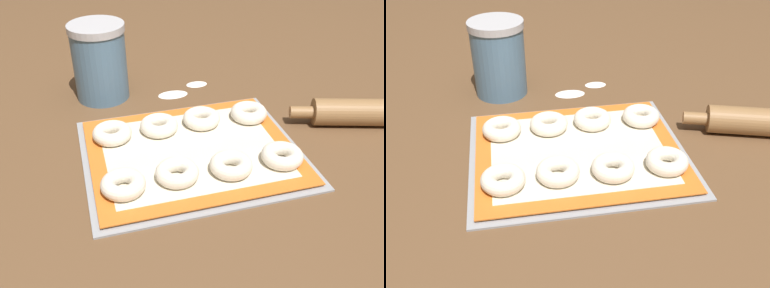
{
  "view_description": "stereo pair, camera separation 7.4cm",
  "coord_description": "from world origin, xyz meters",
  "views": [
    {
      "loc": [
        -0.19,
        -0.66,
        0.5
      ],
      "look_at": [
        0.01,
        0.02,
        0.02
      ],
      "focal_mm": 42.0,
      "sensor_mm": 36.0,
      "label": 1
    },
    {
      "loc": [
        -0.11,
        -0.67,
        0.5
      ],
      "look_at": [
        0.01,
        0.02,
        0.02
      ],
      "focal_mm": 42.0,
      "sensor_mm": 36.0,
      "label": 2
    }
  ],
  "objects": [
    {
      "name": "flour_patch_far",
      "position": [
        0.1,
        0.31,
        0.0
      ],
      "size": [
        0.05,
        0.03,
        0.0
      ],
      "color": "white",
      "rests_on": "ground_plane"
    },
    {
      "name": "baking_tray",
      "position": [
        0.01,
        0.02,
        0.0
      ],
      "size": [
        0.41,
        0.35,
        0.01
      ],
      "color": "#93969B",
      "rests_on": "ground_plane"
    },
    {
      "name": "bagel_back_mid_left",
      "position": [
        -0.04,
        0.1,
        0.02
      ],
      "size": [
        0.08,
        0.08,
        0.03
      ],
      "color": "silver",
      "rests_on": "baking_mat"
    },
    {
      "name": "bagel_front_far_right",
      "position": [
        0.16,
        -0.06,
        0.02
      ],
      "size": [
        0.08,
        0.08,
        0.03
      ],
      "color": "silver",
      "rests_on": "baking_mat"
    },
    {
      "name": "flour_canister",
      "position": [
        -0.12,
        0.31,
        0.09
      ],
      "size": [
        0.13,
        0.13,
        0.17
      ],
      "color": "slate",
      "rests_on": "ground_plane"
    },
    {
      "name": "flour_patch_near",
      "position": [
        0.03,
        0.27,
        0.0
      ],
      "size": [
        0.07,
        0.04,
        0.0
      ],
      "color": "white",
      "rests_on": "ground_plane"
    },
    {
      "name": "bagel_back_far_left",
      "position": [
        -0.13,
        0.1,
        0.02
      ],
      "size": [
        0.08,
        0.08,
        0.03
      ],
      "color": "silver",
      "rests_on": "baking_mat"
    },
    {
      "name": "bagel_front_mid_left",
      "position": [
        -0.04,
        -0.06,
        0.02
      ],
      "size": [
        0.08,
        0.08,
        0.03
      ],
      "color": "silver",
      "rests_on": "baking_mat"
    },
    {
      "name": "bagel_back_far_right",
      "position": [
        0.16,
        0.1,
        0.02
      ],
      "size": [
        0.08,
        0.08,
        0.03
      ],
      "color": "silver",
      "rests_on": "baking_mat"
    },
    {
      "name": "baking_mat",
      "position": [
        0.01,
        0.02,
        0.01
      ],
      "size": [
        0.39,
        0.32,
        0.0
      ],
      "color": "orange",
      "rests_on": "baking_tray"
    },
    {
      "name": "bagel_front_far_left",
      "position": [
        -0.13,
        -0.07,
        0.02
      ],
      "size": [
        0.08,
        0.08,
        0.03
      ],
      "color": "silver",
      "rests_on": "baking_mat"
    },
    {
      "name": "bagel_front_mid_right",
      "position": [
        0.06,
        -0.06,
        0.02
      ],
      "size": [
        0.08,
        0.08,
        0.03
      ],
      "color": "silver",
      "rests_on": "baking_mat"
    },
    {
      "name": "bagel_back_mid_right",
      "position": [
        0.05,
        0.1,
        0.02
      ],
      "size": [
        0.08,
        0.08,
        0.03
      ],
      "color": "silver",
      "rests_on": "baking_mat"
    },
    {
      "name": "ground_plane",
      "position": [
        0.0,
        0.0,
        0.0
      ],
      "size": [
        2.8,
        2.8,
        0.0
      ],
      "primitive_type": "plane",
      "color": "brown"
    }
  ]
}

